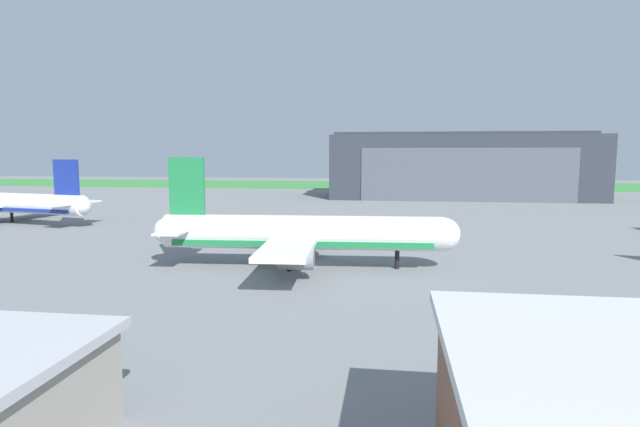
# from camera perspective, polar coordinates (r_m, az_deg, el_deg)

# --- Properties ---
(ground_plane) EXTENTS (440.00, 440.00, 0.00)m
(ground_plane) POSITION_cam_1_polar(r_m,az_deg,el_deg) (66.26, -1.54, -5.51)
(ground_plane) COLOR slate
(grass_field_strip) EXTENTS (440.00, 56.00, 0.08)m
(grass_field_strip) POSITION_cam_1_polar(r_m,az_deg,el_deg) (226.20, 5.16, 3.16)
(grass_field_strip) COLOR #3A863F
(grass_field_strip) RESTS_ON ground_plane
(maintenance_hangar) EXTENTS (79.61, 30.88, 20.56)m
(maintenance_hangar) POSITION_cam_1_polar(r_m,az_deg,el_deg) (168.73, 15.25, 5.06)
(maintenance_hangar) COLOR #2D333D
(maintenance_hangar) RESTS_ON ground_plane
(airliner_near_right) EXTENTS (37.72, 29.64, 13.50)m
(airliner_near_right) POSITION_cam_1_polar(r_m,az_deg,el_deg) (63.26, -1.86, -2.26)
(airliner_near_right) COLOR white
(airliner_near_right) RESTS_ON ground_plane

